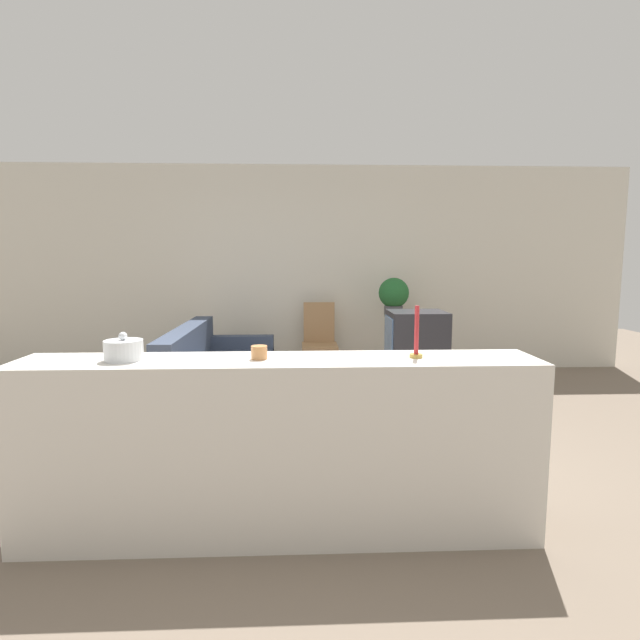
# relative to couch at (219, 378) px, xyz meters

# --- Properties ---
(ground_plane) EXTENTS (14.00, 14.00, 0.00)m
(ground_plane) POSITION_rel_couch_xyz_m (0.72, -1.82, -0.28)
(ground_plane) COLOR #756656
(wall_back) EXTENTS (9.00, 0.06, 2.70)m
(wall_back) POSITION_rel_couch_xyz_m (0.72, 1.61, 1.07)
(wall_back) COLOR beige
(wall_back) RESTS_ON ground_plane
(couch) EXTENTS (0.93, 1.99, 0.81)m
(couch) POSITION_rel_couch_xyz_m (0.00, 0.00, 0.00)
(couch) COLOR #384256
(couch) RESTS_ON ground_plane
(tv_stand) EXTENTS (0.80, 0.55, 0.44)m
(tv_stand) POSITION_rel_couch_xyz_m (2.05, 0.03, -0.06)
(tv_stand) COLOR #9E754C
(tv_stand) RESTS_ON ground_plane
(television) EXTENTS (0.59, 0.52, 0.52)m
(television) POSITION_rel_couch_xyz_m (2.04, 0.03, 0.42)
(television) COLOR #232328
(television) RESTS_ON tv_stand
(wooden_chair) EXTENTS (0.44, 0.44, 0.94)m
(wooden_chair) POSITION_rel_couch_xyz_m (1.08, 1.18, 0.22)
(wooden_chair) COLOR #9E754C
(wooden_chair) RESTS_ON ground_plane
(plant_stand) EXTENTS (0.19, 0.19, 0.77)m
(plant_stand) POSITION_rel_couch_xyz_m (2.01, 1.12, 0.11)
(plant_stand) COLOR #9E754C
(plant_stand) RESTS_ON ground_plane
(potted_plant) EXTENTS (0.38, 0.38, 0.49)m
(potted_plant) POSITION_rel_couch_xyz_m (2.01, 1.12, 0.76)
(potted_plant) COLOR #4C4C51
(potted_plant) RESTS_ON plant_stand
(foreground_counter) EXTENTS (2.76, 0.44, 0.98)m
(foreground_counter) POSITION_rel_couch_xyz_m (0.72, -2.43, 0.21)
(foreground_counter) COLOR silver
(foreground_counter) RESTS_ON ground_plane
(decorative_bowl) EXTENTS (0.20, 0.20, 0.15)m
(decorative_bowl) POSITION_rel_couch_xyz_m (-0.09, -2.43, 0.75)
(decorative_bowl) COLOR silver
(decorative_bowl) RESTS_ON foreground_counter
(candle_jar) EXTENTS (0.09, 0.09, 0.07)m
(candle_jar) POSITION_rel_couch_xyz_m (0.61, -2.43, 0.73)
(candle_jar) COLOR #C6844C
(candle_jar) RESTS_ON foreground_counter
(candlestick) EXTENTS (0.07, 0.07, 0.28)m
(candlestick) POSITION_rel_couch_xyz_m (1.45, -2.43, 0.79)
(candlestick) COLOR #B7933D
(candlestick) RESTS_ON foreground_counter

